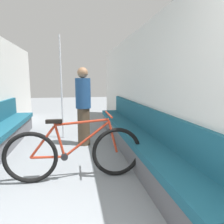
{
  "coord_description": "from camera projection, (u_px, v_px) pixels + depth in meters",
  "views": [
    {
      "loc": [
        0.19,
        -0.43,
        1.31
      ],
      "look_at": [
        0.9,
        3.4,
        0.68
      ],
      "focal_mm": 32.0,
      "sensor_mm": 36.0,
      "label": 1
    }
  ],
  "objects": [
    {
      "name": "wall_right",
      "position": [
        150.0,
        89.0,
        3.51
      ],
      "size": [
        0.1,
        9.03,
        2.29
      ],
      "primitive_type": "cube",
      "color": "silver",
      "rests_on": "ground"
    },
    {
      "name": "bench_seat_row_right",
      "position": [
        135.0,
        138.0,
        3.57
      ],
      "size": [
        0.48,
        4.7,
        0.85
      ],
      "color": "#5B5B60",
      "rests_on": "ground"
    },
    {
      "name": "bicycle",
      "position": [
        75.0,
        153.0,
        2.62
      ],
      "size": [
        1.79,
        0.46,
        0.88
      ],
      "rotation": [
        0.0,
        0.0,
        -0.22
      ],
      "color": "black",
      "rests_on": "ground"
    },
    {
      "name": "passenger_standing",
      "position": [
        83.0,
        106.0,
        3.98
      ],
      "size": [
        0.3,
        0.3,
        1.56
      ],
      "rotation": [
        0.0,
        0.0,
        0.26
      ],
      "color": "#473828",
      "rests_on": "ground"
    },
    {
      "name": "grab_pole_near",
      "position": [
        62.0,
        89.0,
        4.42
      ],
      "size": [
        0.08,
        0.08,
        2.27
      ],
      "color": "gray",
      "rests_on": "ground"
    }
  ]
}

